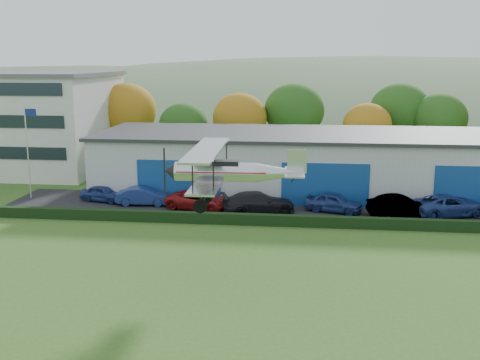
# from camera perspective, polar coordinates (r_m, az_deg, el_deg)

# --- Properties ---
(ground) EXTENTS (300.00, 300.00, 0.00)m
(ground) POSITION_cam_1_polar(r_m,az_deg,el_deg) (26.61, -1.41, -14.32)
(ground) COLOR #38591C
(ground) RESTS_ON ground
(apron) EXTENTS (48.00, 9.00, 0.05)m
(apron) POSITION_cam_1_polar(r_m,az_deg,el_deg) (46.15, 5.92, -2.87)
(apron) COLOR black
(apron) RESTS_ON ground
(hedge) EXTENTS (46.00, 0.60, 0.80)m
(hedge) POSITION_cam_1_polar(r_m,az_deg,el_deg) (41.42, 5.84, -4.06)
(hedge) COLOR black
(hedge) RESTS_ON ground
(hangar) EXTENTS (40.60, 12.60, 5.30)m
(hangar) POSITION_cam_1_polar(r_m,az_deg,el_deg) (52.43, 8.27, 1.80)
(hangar) COLOR #B2B7BC
(hangar) RESTS_ON ground
(office_block) EXTENTS (20.60, 15.60, 10.40)m
(office_block) POSITION_cam_1_polar(r_m,az_deg,el_deg) (66.81, -21.56, 5.48)
(office_block) COLOR silver
(office_block) RESTS_ON ground
(flagpole) EXTENTS (1.05, 0.10, 8.00)m
(flagpole) POSITION_cam_1_polar(r_m,az_deg,el_deg) (51.68, -20.27, 3.43)
(flagpole) COLOR silver
(flagpole) RESTS_ON ground
(tree_belt) EXTENTS (75.70, 13.22, 10.12)m
(tree_belt) POSITION_cam_1_polar(r_m,az_deg,el_deg) (64.59, 4.35, 6.43)
(tree_belt) COLOR #3D2614
(tree_belt) RESTS_ON ground
(distant_hills) EXTENTS (430.00, 196.00, 56.00)m
(distant_hills) POSITION_cam_1_polar(r_m,az_deg,el_deg) (165.68, 3.83, 3.30)
(distant_hills) COLOR #4C6642
(distant_hills) RESTS_ON ground
(car_0) EXTENTS (4.16, 2.47, 1.33)m
(car_0) POSITION_cam_1_polar(r_m,az_deg,el_deg) (49.42, -13.46, -1.32)
(car_0) COLOR navy
(car_0) RESTS_ON apron
(car_1) EXTENTS (4.55, 1.84, 1.47)m
(car_1) POSITION_cam_1_polar(r_m,az_deg,el_deg) (47.57, -9.51, -1.58)
(car_1) COLOR navy
(car_1) RESTS_ON apron
(car_2) EXTENTS (5.79, 3.77, 1.48)m
(car_2) POSITION_cam_1_polar(r_m,az_deg,el_deg) (45.64, -4.05, -2.01)
(car_2) COLOR maroon
(car_2) RESTS_ON apron
(car_3) EXTENTS (6.13, 4.01, 1.65)m
(car_3) POSITION_cam_1_polar(r_m,az_deg,el_deg) (44.50, 1.82, -2.24)
(car_3) COLOR black
(car_3) RESTS_ON apron
(car_4) EXTENTS (4.75, 3.02, 1.51)m
(car_4) POSITION_cam_1_polar(r_m,az_deg,el_deg) (45.37, 9.29, -2.21)
(car_4) COLOR navy
(car_4) RESTS_ON apron
(car_5) EXTENTS (5.11, 2.16, 1.64)m
(car_5) POSITION_cam_1_polar(r_m,az_deg,el_deg) (45.01, 15.67, -2.53)
(car_5) COLOR gray
(car_5) RESTS_ON apron
(car_6) EXTENTS (6.41, 4.52, 1.62)m
(car_6) POSITION_cam_1_polar(r_m,az_deg,el_deg) (46.48, 20.04, -2.37)
(car_6) COLOR navy
(car_6) RESTS_ON apron
(biplane) EXTENTS (7.59, 8.65, 3.25)m
(biplane) POSITION_cam_1_polar(r_m,az_deg,el_deg) (30.42, -1.22, 0.99)
(biplane) COLOR #BCBCC3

